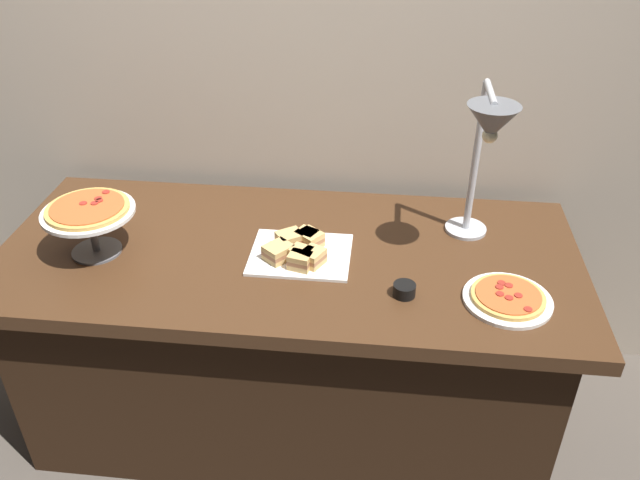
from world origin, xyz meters
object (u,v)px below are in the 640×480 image
at_px(sandwich_platter, 299,250).
at_px(pizza_plate_center, 89,215).
at_px(sauce_cup_far, 117,206).
at_px(pizza_plate_front, 508,298).
at_px(sauce_cup_near, 404,289).
at_px(heat_lamp, 487,136).

bearing_deg(sandwich_platter, pizza_plate_center, -176.18).
bearing_deg(pizza_plate_center, sauce_cup_far, 96.56).
distance_m(pizza_plate_center, sauce_cup_far, 0.29).
distance_m(pizza_plate_front, sandwich_platter, 0.66).
distance_m(sandwich_platter, sauce_cup_near, 0.37).
relative_size(heat_lamp, sandwich_platter, 1.66).
xyz_separation_m(pizza_plate_center, sandwich_platter, (0.66, 0.04, -0.12)).
xyz_separation_m(pizza_plate_center, sauce_cup_near, (1.00, -0.12, -0.12)).
relative_size(pizza_plate_front, sauce_cup_far, 3.91).
height_order(pizza_plate_center, sauce_cup_near, pizza_plate_center).
height_order(pizza_plate_front, sauce_cup_far, sauce_cup_far).
height_order(sauce_cup_near, sauce_cup_far, sauce_cup_near).
relative_size(pizza_plate_front, sauce_cup_near, 3.84).
xyz_separation_m(sandwich_platter, sauce_cup_near, (0.34, -0.16, -0.00)).
xyz_separation_m(heat_lamp, sandwich_platter, (-0.55, -0.07, -0.39)).
height_order(heat_lamp, pizza_plate_front, heat_lamp).
xyz_separation_m(sauce_cup_near, sauce_cup_far, (-1.03, 0.38, -0.00)).
height_order(pizza_plate_center, sandwich_platter, pizza_plate_center).
xyz_separation_m(pizza_plate_front, sauce_cup_far, (-1.33, 0.38, 0.01)).
distance_m(heat_lamp, sauce_cup_far, 1.31).
relative_size(sandwich_platter, sauce_cup_near, 4.77).
xyz_separation_m(pizza_plate_front, sauce_cup_near, (-0.30, -0.00, 0.01)).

